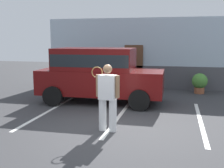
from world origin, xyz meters
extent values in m
plane|color=#38383A|center=(0.00, 0.00, 0.00)|extent=(40.00, 40.00, 0.00)
cube|color=silver|center=(-2.52, 1.50, 0.00)|extent=(0.12, 4.40, 0.01)
cube|color=silver|center=(-0.09, 1.50, 0.00)|extent=(0.12, 4.40, 0.01)
cube|color=silver|center=(2.34, 1.50, 0.00)|extent=(0.12, 4.40, 0.01)
cube|color=silver|center=(0.00, 6.83, 1.70)|extent=(9.75, 0.30, 3.40)
cube|color=#4C4C51|center=(0.00, 6.63, 0.55)|extent=(8.19, 0.10, 1.10)
cube|color=brown|center=(-0.47, 6.61, 1.05)|extent=(0.90, 0.06, 2.10)
cube|color=#590C0C|center=(-1.15, 3.18, 0.80)|extent=(4.63, 1.98, 0.90)
cube|color=#590C0C|center=(-1.40, 3.17, 1.65)|extent=(2.93, 1.81, 0.80)
cube|color=black|center=(-1.40, 3.17, 1.63)|extent=(2.87, 1.83, 0.44)
cylinder|color=black|center=(0.38, 4.15, 0.36)|extent=(0.72, 0.27, 0.72)
cylinder|color=black|center=(0.42, 2.25, 0.36)|extent=(0.72, 0.27, 0.72)
cylinder|color=black|center=(-2.72, 4.10, 0.36)|extent=(0.72, 0.27, 0.72)
cylinder|color=black|center=(-2.68, 2.20, 0.36)|extent=(0.72, 0.27, 0.72)
cylinder|color=white|center=(0.04, -0.01, 0.42)|extent=(0.20, 0.20, 0.85)
cylinder|color=white|center=(-0.25, 0.03, 0.42)|extent=(0.20, 0.20, 0.85)
cube|color=white|center=(-0.11, 0.01, 1.16)|extent=(0.47, 0.33, 0.63)
sphere|color=#8C6647|center=(-0.11, 0.01, 1.63)|extent=(0.23, 0.23, 0.23)
cylinder|color=#8C6647|center=(0.16, -0.03, 1.19)|extent=(0.11, 0.11, 0.58)
cylinder|color=#8C6647|center=(-0.37, 0.05, 1.19)|extent=(0.11, 0.11, 0.58)
torus|color=olive|center=(-0.41, 0.11, 1.53)|extent=(0.29, 0.07, 0.29)
cylinder|color=olive|center=(-0.41, 0.11, 1.29)|extent=(0.03, 0.03, 0.20)
cylinder|color=#9E5638|center=(2.60, 5.86, 0.13)|extent=(0.44, 0.44, 0.27)
sphere|color=#4C8C38|center=(2.60, 5.86, 0.55)|extent=(0.68, 0.68, 0.68)
camera|label=1|loc=(1.61, -6.72, 2.38)|focal=44.15mm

